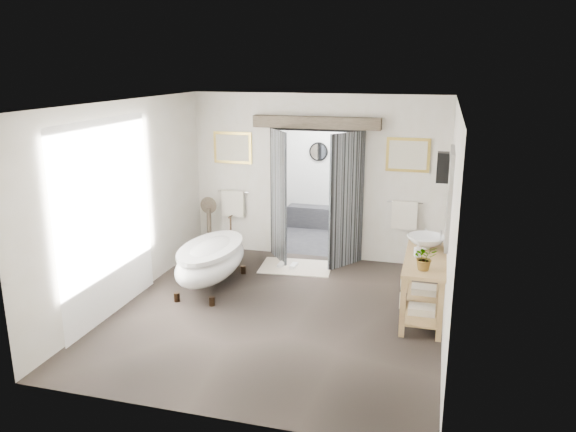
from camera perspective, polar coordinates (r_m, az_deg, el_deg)
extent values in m
plane|color=#433831|center=(8.01, -1.15, -9.76)|extent=(5.00, 5.00, 0.00)
cube|color=silver|center=(5.29, -8.99, -6.44)|extent=(4.50, 0.02, 2.90)
cube|color=silver|center=(8.42, -16.06, 1.34)|extent=(0.02, 5.00, 2.90)
cube|color=silver|center=(7.23, 16.16, -0.92)|extent=(0.02, 5.00, 2.90)
cube|color=silver|center=(10.31, -5.40, 4.34)|extent=(1.45, 0.02, 2.90)
cube|color=silver|center=(9.67, 11.80, 3.37)|extent=(1.45, 0.02, 2.90)
cube|color=silver|center=(9.72, 3.02, 10.58)|extent=(1.60, 0.02, 0.60)
cube|color=silver|center=(7.28, -1.28, 11.41)|extent=(4.50, 5.00, 0.02)
cube|color=white|center=(7.93, -17.92, -0.39)|extent=(0.02, 2.20, 2.70)
cube|color=gray|center=(7.63, 16.09, 1.87)|extent=(0.05, 0.95, 1.25)
cube|color=silver|center=(7.63, 15.87, 1.88)|extent=(0.01, 0.80, 1.10)
cube|color=black|center=(8.64, 15.53, 4.78)|extent=(0.20, 0.20, 0.45)
sphere|color=#FFCC8C|center=(8.64, 15.53, 4.78)|extent=(0.10, 0.10, 0.10)
cube|color=#232329|center=(11.19, 3.94, -2.39)|extent=(2.20, 2.00, 0.01)
cube|color=silver|center=(10.70, 4.18, 10.45)|extent=(2.20, 2.00, 0.02)
cube|color=white|center=(11.84, 5.02, 4.79)|extent=(2.20, 0.02, 2.50)
cube|color=white|center=(11.14, -1.51, 4.18)|extent=(0.02, 2.00, 2.50)
cube|color=white|center=(10.72, 9.84, 3.52)|extent=(0.02, 2.00, 2.50)
cube|color=#232329|center=(11.90, 4.75, -0.22)|extent=(2.00, 0.35, 0.45)
cylinder|color=silver|center=(11.83, 3.12, 6.54)|extent=(0.40, 0.03, 0.40)
cylinder|color=silver|center=(11.69, 6.97, 6.34)|extent=(0.40, 0.03, 0.40)
cube|color=black|center=(10.14, -1.52, 2.49)|extent=(0.07, 0.10, 2.30)
cube|color=black|center=(9.80, 7.47, 1.93)|extent=(0.07, 0.10, 2.30)
cube|color=black|center=(9.75, 2.99, 8.82)|extent=(1.67, 0.10, 0.07)
cube|color=black|center=(9.75, -0.99, 1.99)|extent=(0.48, 0.68, 2.30)
cube|color=black|center=(9.50, 5.98, 1.54)|extent=(0.48, 0.68, 2.30)
cube|color=brown|center=(9.64, 2.87, 9.47)|extent=(2.20, 0.20, 0.20)
cube|color=#B29239|center=(10.22, -5.64, 6.92)|extent=(0.72, 0.03, 0.57)
cube|color=silver|center=(10.20, -5.67, 6.91)|extent=(0.62, 0.01, 0.47)
cube|color=#B29239|center=(9.57, 12.09, 6.09)|extent=(0.72, 0.03, 0.57)
cube|color=silver|center=(9.55, 12.08, 6.08)|extent=(0.62, 0.01, 0.47)
cylinder|color=silver|center=(10.33, -5.60, 2.49)|extent=(0.60, 0.02, 0.02)
cube|color=beige|center=(10.36, -5.61, 1.28)|extent=(0.42, 0.08, 0.48)
cylinder|color=silver|center=(9.68, 11.81, 1.38)|extent=(0.60, 0.02, 0.02)
cube|color=beige|center=(9.72, 11.74, 0.09)|extent=(0.42, 0.08, 0.48)
cylinder|color=black|center=(8.49, -11.23, -8.08)|extent=(0.09, 0.09, 0.13)
cylinder|color=black|center=(8.27, -7.74, -8.57)|extent=(0.09, 0.09, 0.13)
cylinder|color=black|center=(9.61, -7.71, -5.11)|extent=(0.09, 0.09, 0.13)
cylinder|color=black|center=(9.42, -4.58, -5.45)|extent=(0.09, 0.09, 0.13)
ellipsoid|color=white|center=(8.81, -7.81, -4.50)|extent=(0.84, 1.89, 0.60)
cylinder|color=black|center=(9.46, -5.85, -0.71)|extent=(0.03, 0.03, 0.24)
cube|color=tan|center=(7.33, 11.59, -8.91)|extent=(0.07, 0.07, 0.85)
cube|color=tan|center=(7.33, 15.22, -9.17)|extent=(0.07, 0.07, 0.85)
cube|color=tan|center=(8.71, 12.30, -5.01)|extent=(0.07, 0.07, 0.85)
cube|color=tan|center=(8.70, 15.33, -5.23)|extent=(0.07, 0.07, 0.85)
cube|color=tan|center=(7.87, 13.81, -4.21)|extent=(0.55, 1.60, 0.05)
cube|color=tan|center=(8.11, 13.51, -8.65)|extent=(0.45, 1.50, 0.03)
cylinder|color=silver|center=(7.95, 11.75, -5.60)|extent=(0.02, 1.40, 0.02)
cube|color=beige|center=(7.89, 11.60, -7.34)|extent=(0.06, 0.34, 0.42)
cube|color=beige|center=(7.76, 13.43, -9.23)|extent=(0.35, 0.25, 0.10)
cube|color=beige|center=(8.41, 13.63, -7.30)|extent=(0.35, 0.25, 0.10)
cube|color=brown|center=(10.52, -7.92, -3.48)|extent=(0.20, 0.20, 0.07)
cylinder|color=brown|center=(10.39, -8.00, -1.27)|extent=(0.08, 0.08, 0.78)
cylinder|color=silver|center=(10.30, -8.05, 1.11)|extent=(0.28, 0.02, 0.28)
cylinder|color=brown|center=(10.28, -8.08, 1.09)|extent=(0.31, 0.01, 0.31)
cube|color=beige|center=(9.68, 0.81, -5.20)|extent=(1.26, 0.90, 0.01)
cube|color=white|center=(9.71, -0.68, -4.92)|extent=(0.09, 0.24, 0.05)
cube|color=white|center=(9.66, 0.57, -5.04)|extent=(0.09, 0.24, 0.05)
imported|color=white|center=(8.18, 13.84, -2.60)|extent=(0.68, 0.68, 0.19)
imported|color=gray|center=(7.32, 13.73, -4.13)|extent=(0.36, 0.34, 0.32)
imported|color=gray|center=(7.81, 13.04, -3.40)|extent=(0.10, 0.10, 0.18)
imported|color=gray|center=(8.52, 13.80, -1.88)|extent=(0.17, 0.17, 0.19)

